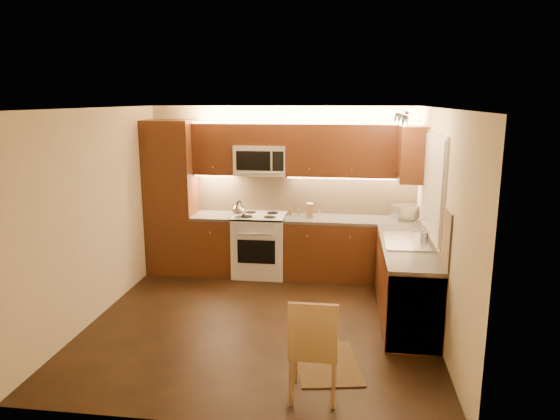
# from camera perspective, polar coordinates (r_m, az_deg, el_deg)

# --- Properties ---
(floor) EXTENTS (4.00, 4.00, 0.01)m
(floor) POSITION_cam_1_polar(r_m,az_deg,el_deg) (6.25, -2.07, -12.31)
(floor) COLOR black
(floor) RESTS_ON ground
(ceiling) EXTENTS (4.00, 4.00, 0.01)m
(ceiling) POSITION_cam_1_polar(r_m,az_deg,el_deg) (5.69, -2.27, 11.26)
(ceiling) COLOR beige
(ceiling) RESTS_ON ground
(wall_back) EXTENTS (4.00, 0.01, 2.50)m
(wall_back) POSITION_cam_1_polar(r_m,az_deg,el_deg) (7.78, 0.30, 2.28)
(wall_back) COLOR beige
(wall_back) RESTS_ON ground
(wall_front) EXTENTS (4.00, 0.01, 2.50)m
(wall_front) POSITION_cam_1_polar(r_m,az_deg,el_deg) (3.97, -7.05, -7.73)
(wall_front) COLOR beige
(wall_front) RESTS_ON ground
(wall_left) EXTENTS (0.01, 4.00, 2.50)m
(wall_left) POSITION_cam_1_polar(r_m,az_deg,el_deg) (6.48, -19.88, -0.50)
(wall_left) COLOR beige
(wall_left) RESTS_ON ground
(wall_right) EXTENTS (0.01, 4.00, 2.50)m
(wall_right) POSITION_cam_1_polar(r_m,az_deg,el_deg) (5.86, 17.52, -1.64)
(wall_right) COLOR beige
(wall_right) RESTS_ON ground
(pantry) EXTENTS (0.70, 0.60, 2.30)m
(pantry) POSITION_cam_1_polar(r_m,az_deg,el_deg) (7.89, -11.96, 1.41)
(pantry) COLOR #481E0F
(pantry) RESTS_ON floor
(base_cab_back_left) EXTENTS (0.62, 0.60, 0.86)m
(base_cab_back_left) POSITION_cam_1_polar(r_m,az_deg,el_deg) (7.86, -7.17, -3.84)
(base_cab_back_left) COLOR #481E0F
(base_cab_back_left) RESTS_ON floor
(counter_back_left) EXTENTS (0.62, 0.60, 0.04)m
(counter_back_left) POSITION_cam_1_polar(r_m,az_deg,el_deg) (7.75, -7.26, -0.65)
(counter_back_left) COLOR #3B3836
(counter_back_left) RESTS_ON base_cab_back_left
(base_cab_back_right) EXTENTS (1.92, 0.60, 0.86)m
(base_cab_back_right) POSITION_cam_1_polar(r_m,az_deg,el_deg) (7.62, 7.81, -4.39)
(base_cab_back_right) COLOR #481E0F
(base_cab_back_right) RESTS_ON floor
(counter_back_right) EXTENTS (1.92, 0.60, 0.04)m
(counter_back_right) POSITION_cam_1_polar(r_m,az_deg,el_deg) (7.50, 7.91, -1.10)
(counter_back_right) COLOR #3B3836
(counter_back_right) RESTS_ON base_cab_back_right
(base_cab_right) EXTENTS (0.60, 2.00, 0.86)m
(base_cab_right) POSITION_cam_1_polar(r_m,az_deg,el_deg) (6.43, 13.79, -7.84)
(base_cab_right) COLOR #481E0F
(base_cab_right) RESTS_ON floor
(counter_right) EXTENTS (0.60, 2.00, 0.04)m
(counter_right) POSITION_cam_1_polar(r_m,az_deg,el_deg) (6.29, 14.00, -3.98)
(counter_right) COLOR #3B3836
(counter_right) RESTS_ON base_cab_right
(dishwasher) EXTENTS (0.58, 0.60, 0.84)m
(dishwasher) POSITION_cam_1_polar(r_m,az_deg,el_deg) (5.78, 14.52, -10.20)
(dishwasher) COLOR silver
(dishwasher) RESTS_ON floor
(backsplash_back) EXTENTS (3.30, 0.02, 0.60)m
(backsplash_back) POSITION_cam_1_polar(r_m,az_deg,el_deg) (7.75, 2.86, 1.84)
(backsplash_back) COLOR tan
(backsplash_back) RESTS_ON wall_back
(backsplash_right) EXTENTS (0.02, 2.00, 0.60)m
(backsplash_right) POSITION_cam_1_polar(r_m,az_deg,el_deg) (6.25, 16.79, -1.21)
(backsplash_right) COLOR tan
(backsplash_right) RESTS_ON wall_right
(upper_cab_back_left) EXTENTS (0.62, 0.35, 0.75)m
(upper_cab_back_left) POSITION_cam_1_polar(r_m,az_deg,el_deg) (7.71, -7.23, 6.78)
(upper_cab_back_left) COLOR #481E0F
(upper_cab_back_left) RESTS_ON wall_back
(upper_cab_back_right) EXTENTS (1.92, 0.35, 0.75)m
(upper_cab_back_right) POSITION_cam_1_polar(r_m,az_deg,el_deg) (7.46, 8.13, 6.58)
(upper_cab_back_right) COLOR #481E0F
(upper_cab_back_right) RESTS_ON wall_back
(upper_cab_bridge) EXTENTS (0.76, 0.35, 0.31)m
(upper_cab_bridge) POSITION_cam_1_polar(r_m,az_deg,el_deg) (7.55, -2.14, 8.43)
(upper_cab_bridge) COLOR #481E0F
(upper_cab_bridge) RESTS_ON wall_back
(upper_cab_right_corner) EXTENTS (0.35, 0.50, 0.75)m
(upper_cab_right_corner) POSITION_cam_1_polar(r_m,az_deg,el_deg) (7.09, 14.55, 6.01)
(upper_cab_right_corner) COLOR #481E0F
(upper_cab_right_corner) RESTS_ON wall_right
(stove) EXTENTS (0.76, 0.65, 0.92)m
(stove) POSITION_cam_1_polar(r_m,az_deg,el_deg) (7.69, -2.23, -3.90)
(stove) COLOR silver
(stove) RESTS_ON floor
(microwave) EXTENTS (0.76, 0.38, 0.44)m
(microwave) POSITION_cam_1_polar(r_m,az_deg,el_deg) (7.57, -2.14, 5.59)
(microwave) COLOR silver
(microwave) RESTS_ON wall_back
(window_frame) EXTENTS (0.03, 1.44, 1.24)m
(window_frame) POSITION_cam_1_polar(r_m,az_deg,el_deg) (6.32, 16.76, 2.64)
(window_frame) COLOR silver
(window_frame) RESTS_ON wall_right
(window_blinds) EXTENTS (0.02, 1.36, 1.16)m
(window_blinds) POSITION_cam_1_polar(r_m,az_deg,el_deg) (6.31, 16.58, 2.65)
(window_blinds) COLOR silver
(window_blinds) RESTS_ON wall_right
(sink) EXTENTS (0.52, 0.86, 0.15)m
(sink) POSITION_cam_1_polar(r_m,az_deg,el_deg) (6.41, 13.90, -2.79)
(sink) COLOR silver
(sink) RESTS_ON counter_right
(faucet) EXTENTS (0.20, 0.04, 0.30)m
(faucet) POSITION_cam_1_polar(r_m,az_deg,el_deg) (6.41, 15.53, -2.18)
(faucet) COLOR silver
(faucet) RESTS_ON counter_right
(track_light_bar) EXTENTS (0.04, 1.20, 0.03)m
(track_light_bar) POSITION_cam_1_polar(r_m,az_deg,el_deg) (6.03, 13.34, 10.62)
(track_light_bar) COLOR silver
(track_light_bar) RESTS_ON ceiling
(kettle) EXTENTS (0.26, 0.26, 0.24)m
(kettle) POSITION_cam_1_polar(r_m,az_deg,el_deg) (7.44, -4.60, 0.14)
(kettle) COLOR silver
(kettle) RESTS_ON stove
(toaster_oven) EXTENTS (0.43, 0.38, 0.21)m
(toaster_oven) POSITION_cam_1_polar(r_m,az_deg,el_deg) (7.60, 13.78, -0.20)
(toaster_oven) COLOR silver
(toaster_oven) RESTS_ON counter_back_right
(knife_block) EXTENTS (0.11, 0.16, 0.21)m
(knife_block) POSITION_cam_1_polar(r_m,az_deg,el_deg) (7.51, 3.34, -0.02)
(knife_block) COLOR #A4794A
(knife_block) RESTS_ON counter_back_right
(spice_jar_a) EXTENTS (0.05, 0.05, 0.11)m
(spice_jar_a) POSITION_cam_1_polar(r_m,az_deg,el_deg) (7.64, 2.11, -0.19)
(spice_jar_a) COLOR silver
(spice_jar_a) RESTS_ON counter_back_right
(spice_jar_b) EXTENTS (0.05, 0.05, 0.10)m
(spice_jar_b) POSITION_cam_1_polar(r_m,az_deg,el_deg) (7.74, 1.24, -0.05)
(spice_jar_b) COLOR brown
(spice_jar_b) RESTS_ON counter_back_right
(spice_jar_c) EXTENTS (0.04, 0.04, 0.11)m
(spice_jar_c) POSITION_cam_1_polar(r_m,az_deg,el_deg) (7.64, 4.38, -0.21)
(spice_jar_c) COLOR silver
(spice_jar_c) RESTS_ON counter_back_right
(spice_jar_d) EXTENTS (0.05, 0.05, 0.10)m
(spice_jar_d) POSITION_cam_1_polar(r_m,az_deg,el_deg) (7.64, 1.16, -0.19)
(spice_jar_d) COLOR brown
(spice_jar_d) RESTS_ON counter_back_right
(soap_bottle) EXTENTS (0.09, 0.09, 0.17)m
(soap_bottle) POSITION_cam_1_polar(r_m,az_deg,el_deg) (6.63, 15.78, -2.32)
(soap_bottle) COLOR #AEAEB2
(soap_bottle) RESTS_ON counter_right
(rug) EXTENTS (0.76, 1.00, 0.01)m
(rug) POSITION_cam_1_polar(r_m,az_deg,el_deg) (5.37, 5.28, -16.64)
(rug) COLOR black
(rug) RESTS_ON floor
(dining_chair) EXTENTS (0.42, 0.42, 0.95)m
(dining_chair) POSITION_cam_1_polar(r_m,az_deg,el_deg) (4.66, 3.81, -14.89)
(dining_chair) COLOR #A4794A
(dining_chair) RESTS_ON floor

